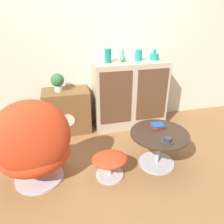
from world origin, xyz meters
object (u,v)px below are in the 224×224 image
object	(u,v)px
vase_inner_left	(123,58)
book_stack	(158,126)
teacup	(168,140)
vase_rightmost	(154,56)
sideboard	(129,94)
tv_console	(67,111)
coffee_table	(159,143)
vase_inner_right	(138,55)
potted_plant	(57,81)
ottoman	(110,162)
egg_chair	(34,147)
vase_leftmost	(108,56)

from	to	relation	value
vase_inner_left	book_stack	distance (m)	1.08
teacup	vase_rightmost	bearing A→B (deg)	75.03
sideboard	teacup	distance (m)	1.18
sideboard	tv_console	bearing A→B (deg)	178.89
coffee_table	book_stack	size ratio (longest dim) A/B	4.21
sideboard	vase_inner_left	xyz separation A→B (m)	(-0.11, 0.00, 0.53)
vase_inner_right	teacup	size ratio (longest dim) A/B	1.21
potted_plant	vase_rightmost	bearing A→B (deg)	-0.61
teacup	potted_plant	bearing A→B (deg)	130.83
tv_console	vase_inner_left	xyz separation A→B (m)	(0.81, -0.01, 0.71)
sideboard	ottoman	world-z (taller)	sideboard
vase_rightmost	coffee_table	bearing A→B (deg)	-107.64
vase_inner_right	teacup	bearing A→B (deg)	-93.93
potted_plant	book_stack	distance (m)	1.43
vase_inner_right	sideboard	bearing A→B (deg)	-178.03
ottoman	vase_inner_left	bearing A→B (deg)	67.82
sideboard	vase_inner_left	size ratio (longest dim) A/B	6.46
egg_chair	ottoman	xyz separation A→B (m)	(0.73, -0.08, -0.25)
potted_plant	teacup	bearing A→B (deg)	-49.17
book_stack	vase_leftmost	bearing A→B (deg)	112.84
egg_chair	coffee_table	world-z (taller)	egg_chair
coffee_table	vase_leftmost	xyz separation A→B (m)	(-0.35, 1.01, 0.79)
coffee_table	vase_leftmost	world-z (taller)	vase_leftmost
vase_inner_left	coffee_table	bearing A→B (deg)	-82.22
vase_inner_right	teacup	world-z (taller)	vase_inner_right
coffee_table	vase_inner_right	size ratio (longest dim) A/B	4.20
egg_chair	vase_inner_right	xyz separation A→B (m)	(1.39, 1.00, 0.61)
tv_console	coffee_table	world-z (taller)	tv_console
coffee_table	vase_leftmost	size ratio (longest dim) A/B	3.54
vase_leftmost	vase_rightmost	world-z (taller)	vase_leftmost
tv_console	ottoman	size ratio (longest dim) A/B	1.68
sideboard	potted_plant	world-z (taller)	sideboard
coffee_table	book_stack	world-z (taller)	book_stack
sideboard	vase_rightmost	distance (m)	0.64
ottoman	tv_console	bearing A→B (deg)	108.80
vase_inner_right	vase_rightmost	xyz separation A→B (m)	(0.24, 0.00, -0.03)
egg_chair	potted_plant	distance (m)	1.10
tv_console	vase_inner_left	bearing A→B (deg)	-0.99
sideboard	book_stack	world-z (taller)	sideboard
vase_leftmost	vase_rightmost	size ratio (longest dim) A/B	1.23
coffee_table	potted_plant	world-z (taller)	potted_plant
tv_console	potted_plant	xyz separation A→B (m)	(-0.09, 0.00, 0.45)
ottoman	vase_inner_left	world-z (taller)	vase_inner_left
vase_rightmost	book_stack	distance (m)	1.11
book_stack	vase_inner_left	bearing A→B (deg)	100.61
coffee_table	vase_inner_left	size ratio (longest dim) A/B	3.96
egg_chair	vase_rightmost	world-z (taller)	vase_rightmost
ottoman	potted_plant	world-z (taller)	potted_plant
potted_plant	book_stack	xyz separation A→B (m)	(1.06, -0.90, -0.33)
potted_plant	teacup	size ratio (longest dim) A/B	1.92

